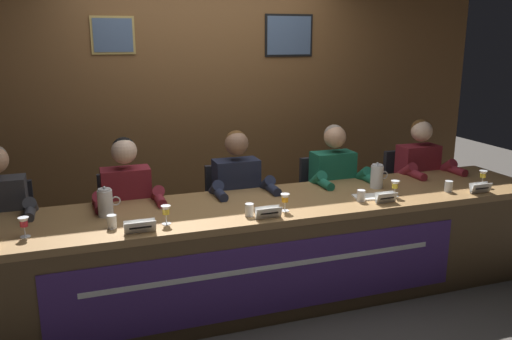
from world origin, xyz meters
The scene contains 29 objects.
ground_plane centered at (0.00, 0.00, 0.00)m, with size 12.00×12.00×0.00m, color #4C4742.
wall_back_panelled centered at (0.00, 1.46, 1.30)m, with size 5.84×0.14×2.60m.
conference_table centered at (0.00, -0.13, 0.53)m, with size 4.64×0.84×0.75m.
chair_far_left centered at (-1.74, 0.60, 0.42)m, with size 0.44×0.44×0.88m.
panelist_far_left centered at (-1.74, 0.40, 0.70)m, with size 0.51×0.48×1.21m.
juice_glass_far_left centered at (-1.53, -0.16, 0.84)m, with size 0.06×0.06×0.12m.
chair_left centered at (-0.87, 0.60, 0.42)m, with size 0.44×0.44×0.88m.
panelist_left centered at (-0.87, 0.40, 0.70)m, with size 0.51×0.48×1.21m.
nameplate_left centered at (-0.87, -0.32, 0.79)m, with size 0.19×0.06×0.08m.
juice_glass_left centered at (-0.69, -0.22, 0.84)m, with size 0.06×0.06×0.12m.
water_cup_left centered at (-1.02, -0.18, 0.79)m, with size 0.06×0.06×0.08m.
chair_center centered at (0.00, 0.60, 0.42)m, with size 0.44×0.44×0.88m.
panelist_center centered at (0.00, 0.40, 0.70)m, with size 0.51×0.48×1.21m.
nameplate_center centered at (-0.03, -0.33, 0.79)m, with size 0.18×0.06×0.08m.
juice_glass_center centered at (0.13, -0.23, 0.84)m, with size 0.06×0.06×0.12m.
water_cup_center centered at (-0.13, -0.24, 0.79)m, with size 0.06×0.06×0.08m.
chair_right centered at (0.87, 0.60, 0.42)m, with size 0.44×0.44×0.88m.
panelist_right centered at (0.87, 0.40, 0.70)m, with size 0.51×0.48×1.21m.
nameplate_right centered at (0.90, -0.30, 0.79)m, with size 0.16×0.06×0.08m.
juice_glass_right centered at (1.05, -0.19, 0.84)m, with size 0.06×0.06×0.12m.
water_cup_right centered at (0.74, -0.21, 0.79)m, with size 0.06×0.06×0.08m.
chair_far_right centered at (1.74, 0.60, 0.42)m, with size 0.44×0.44×0.88m.
panelist_far_right centered at (1.74, 0.40, 0.70)m, with size 0.51×0.48×1.21m.
nameplate_far_right centered at (1.73, -0.32, 0.79)m, with size 0.18×0.06×0.08m.
juice_glass_far_right centered at (1.89, -0.16, 0.84)m, with size 0.06×0.06×0.12m.
water_cup_far_right centered at (1.52, -0.21, 0.79)m, with size 0.06×0.06×0.08m.
water_pitcher_left_side centered at (-1.04, 0.07, 0.85)m, with size 0.15×0.10×0.21m.
water_pitcher_right_side centered at (1.05, 0.07, 0.85)m, with size 0.15×0.10×0.21m.
document_stack_right centered at (0.84, -0.15, 0.76)m, with size 0.23×0.19×0.01m.
Camera 1 is at (-1.19, -3.41, 1.92)m, focal length 36.66 mm.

